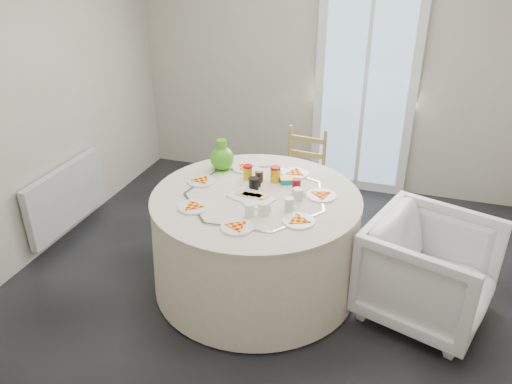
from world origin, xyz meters
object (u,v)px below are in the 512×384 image
(radiator, at_px, (67,196))
(table, at_px, (256,242))
(green_pitcher, at_px, (222,158))
(armchair, at_px, (430,269))
(wooden_chair, at_px, (301,174))

(radiator, relative_size, table, 0.64)
(green_pitcher, bearing_deg, table, -45.03)
(radiator, height_order, armchair, armchair)
(wooden_chair, bearing_deg, armchair, -36.57)
(radiator, height_order, wooden_chair, wooden_chair)
(table, bearing_deg, wooden_chair, 85.56)
(radiator, height_order, table, table)
(armchair, bearing_deg, radiator, 105.09)
(table, bearing_deg, armchair, 0.99)
(wooden_chair, xyz_separation_m, green_pitcher, (-0.48, -0.73, 0.40))
(table, height_order, wooden_chair, wooden_chair)
(wooden_chair, height_order, green_pitcher, green_pitcher)
(armchair, xyz_separation_m, green_pitcher, (-1.65, 0.32, 0.48))
(radiator, bearing_deg, table, -5.46)
(table, relative_size, green_pitcher, 6.36)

